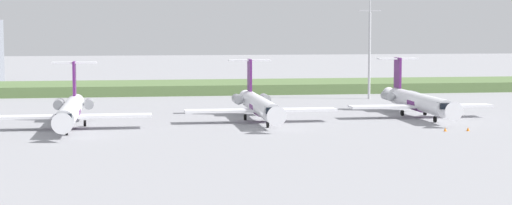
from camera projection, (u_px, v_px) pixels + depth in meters
ground_plane at (239, 109)px, 149.59m from camera, size 500.00×500.00×0.00m
grass_berm at (217, 87)px, 186.19m from camera, size 320.00×20.00×2.12m
regional_jet_nearest at (70, 110)px, 122.17m from camera, size 22.81×31.00×9.00m
regional_jet_second at (259, 105)px, 130.60m from camera, size 22.81×31.00×9.00m
regional_jet_third at (418, 101)px, 136.98m from camera, size 22.81×31.00×9.00m
antenna_mast at (370, 43)px, 168.75m from camera, size 4.40×0.50×26.43m
safety_cone_front_marker at (445, 129)px, 118.72m from camera, size 0.44×0.44×0.55m
safety_cone_mid_marker at (468, 129)px, 119.10m from camera, size 0.44×0.44×0.55m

